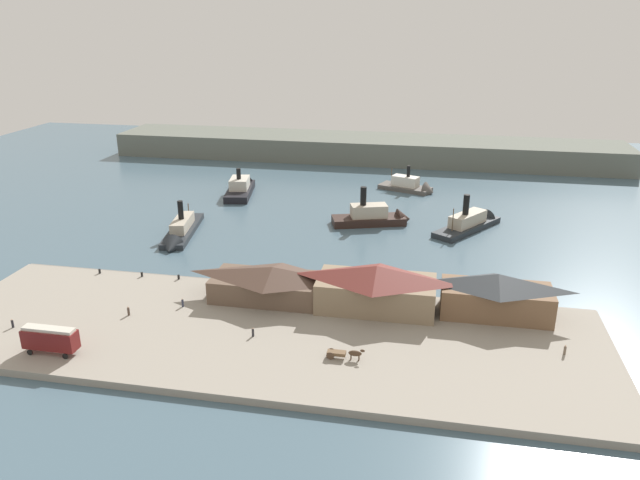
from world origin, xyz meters
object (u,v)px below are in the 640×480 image
(ferry_shed_customs_shed, at_px, (497,294))
(mooring_post_center_east, at_px, (100,271))
(pedestrian_walking_west, at_px, (183,303))
(ferry_moored_west, at_px, (473,222))
(street_tram, at_px, (50,338))
(pedestrian_standing_center, at_px, (129,311))
(ferry_shed_west_terminal, at_px, (376,287))
(pedestrian_at_waters_edge, at_px, (12,324))
(ferry_departing_north, at_px, (241,187))
(ferry_shed_central_terminal, at_px, (273,283))
(pedestrian_walking_east, at_px, (253,332))
(ferry_mid_harbor, at_px, (412,187))
(mooring_post_east, at_px, (142,274))
(horse_cart, at_px, (344,353))
(mooring_post_center_west, at_px, (179,277))
(pedestrian_near_cart, at_px, (565,350))
(mooring_post_west, at_px, (216,281))
(ferry_outer_harbor, at_px, (376,217))
(ferry_moored_east, at_px, (180,233))

(ferry_shed_customs_shed, distance_m, mooring_post_center_east, 75.68)
(pedestrian_walking_west, bearing_deg, ferry_moored_west, 47.44)
(street_tram, xyz_separation_m, pedestrian_standing_center, (5.49, 13.58, -1.76))
(ferry_shed_west_terminal, xyz_separation_m, mooring_post_center_east, (-55.30, 4.58, -3.57))
(ferry_shed_customs_shed, xyz_separation_m, pedestrian_at_waters_edge, (-77.86, -19.68, -3.16))
(ferry_departing_north, bearing_deg, ferry_shed_central_terminal, -67.58)
(pedestrian_walking_east, distance_m, ferry_mid_harbor, 96.64)
(mooring_post_center_east, height_order, ferry_departing_north, ferry_departing_north)
(pedestrian_standing_center, bearing_deg, mooring_post_center_east, 132.78)
(ferry_shed_central_terminal, height_order, pedestrian_walking_east, ferry_shed_central_terminal)
(ferry_shed_customs_shed, bearing_deg, ferry_mid_harbor, 102.73)
(mooring_post_east, relative_size, ferry_mid_harbor, 0.05)
(horse_cart, relative_size, mooring_post_east, 6.31)
(horse_cart, xyz_separation_m, mooring_post_center_west, (-35.94, 22.49, -0.48))
(pedestrian_near_cart, bearing_deg, pedestrian_at_waters_edge, -174.49)
(pedestrian_walking_east, distance_m, ferry_moored_west, 74.14)
(mooring_post_center_east, height_order, mooring_post_west, same)
(ferry_shed_customs_shed, xyz_separation_m, ferry_mid_harbor, (-17.96, 79.53, -3.76))
(ferry_outer_harbor, distance_m, ferry_departing_north, 47.00)
(mooring_post_center_west, relative_size, ferry_moored_east, 0.03)
(pedestrian_walking_east, xyz_separation_m, ferry_moored_east, (-31.23, 43.60, -0.64))
(ferry_departing_north, bearing_deg, mooring_post_east, -89.30)
(pedestrian_at_waters_edge, relative_size, mooring_post_west, 1.72)
(ferry_moored_west, bearing_deg, ferry_mid_harbor, 118.64)
(pedestrian_walking_west, bearing_deg, mooring_post_west, 78.39)
(ferry_shed_customs_shed, relative_size, mooring_post_center_east, 20.75)
(pedestrian_at_waters_edge, bearing_deg, ferry_shed_west_terminal, 17.76)
(ferry_shed_west_terminal, bearing_deg, ferry_shed_central_terminal, 179.44)
(street_tram, bearing_deg, pedestrian_walking_east, 20.59)
(street_tram, bearing_deg, ferry_departing_north, 90.37)
(mooring_post_west, bearing_deg, ferry_shed_central_terminal, -19.56)
(ferry_shed_west_terminal, relative_size, ferry_shed_customs_shed, 1.11)
(ferry_shed_west_terminal, relative_size, pedestrian_walking_west, 13.12)
(ferry_shed_customs_shed, bearing_deg, pedestrian_at_waters_edge, -165.81)
(ferry_shed_west_terminal, distance_m, mooring_post_east, 46.74)
(pedestrian_standing_center, relative_size, ferry_outer_harbor, 0.08)
(ferry_departing_north, distance_m, ferry_mid_harbor, 50.66)
(ferry_outer_harbor, bearing_deg, ferry_departing_north, 153.70)
(ferry_moored_east, height_order, ferry_moored_west, ferry_moored_west)
(ferry_shed_west_terminal, height_order, pedestrian_standing_center, ferry_shed_west_terminal)
(ferry_shed_customs_shed, height_order, mooring_post_center_east, ferry_shed_customs_shed)
(pedestrian_at_waters_edge, xyz_separation_m, ferry_moored_west, (76.35, 69.09, -0.40))
(ferry_outer_harbor, xyz_separation_m, ferry_departing_north, (-42.13, 20.83, -0.15))
(ferry_shed_west_terminal, bearing_deg, pedestrian_walking_west, -169.77)
(mooring_post_east, distance_m, ferry_moored_west, 79.63)
(horse_cart, height_order, pedestrian_standing_center, horse_cart)
(street_tram, height_order, ferry_moored_west, ferry_moored_west)
(ferry_shed_west_terminal, relative_size, mooring_post_center_east, 22.97)
(ferry_shed_central_terminal, relative_size, mooring_post_west, 24.73)
(mooring_post_center_east, bearing_deg, ferry_outer_harbor, 41.31)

